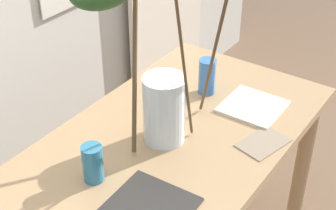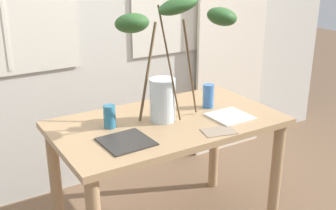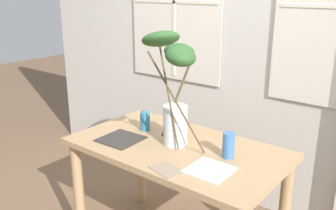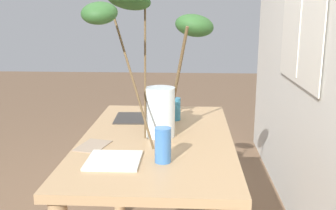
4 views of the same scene
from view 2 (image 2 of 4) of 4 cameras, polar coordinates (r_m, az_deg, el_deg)
curtain_sheer_side at (r=3.58m, az=8.88°, el=12.02°), size 0.70×0.03×2.39m
dining_table at (r=2.48m, az=-0.08°, el=-4.78°), size 1.31×0.74×0.77m
vase_with_branches at (r=2.29m, az=-0.38°, el=6.98°), size 0.56×0.65×0.74m
drinking_glass_blue_left at (r=2.33m, az=-7.92°, el=-1.54°), size 0.07×0.07×0.13m
drinking_glass_blue_right at (r=2.61m, az=5.48°, el=1.24°), size 0.07×0.07×0.15m
plate_square_left at (r=2.16m, az=-5.69°, el=-4.95°), size 0.25×0.25×0.01m
plate_square_right at (r=2.49m, az=8.37°, el=-1.55°), size 0.22×0.22×0.01m
napkin_folded at (r=2.29m, az=6.91°, el=-3.56°), size 0.20×0.16×0.00m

